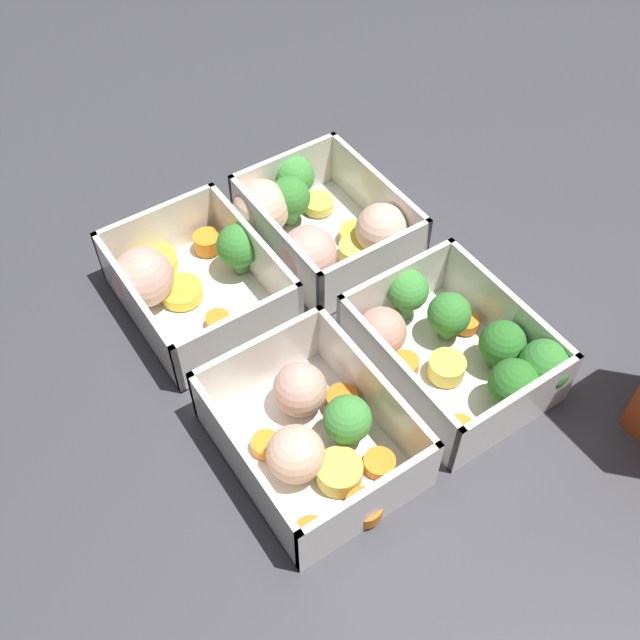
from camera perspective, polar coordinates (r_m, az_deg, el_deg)
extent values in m
plane|color=#38383D|center=(0.62, 0.00, -1.13)|extent=(4.00, 4.00, 0.00)
cube|color=silver|center=(0.65, -9.02, 1.39)|extent=(0.15, 0.11, 0.00)
cube|color=silver|center=(0.62, -13.77, 0.76)|extent=(0.15, 0.01, 0.06)
cube|color=silver|center=(0.64, -4.99, 4.96)|extent=(0.15, 0.01, 0.06)
cube|color=silver|center=(0.68, -12.11, 6.57)|extent=(0.01, 0.11, 0.06)
cube|color=silver|center=(0.59, -6.08, -1.32)|extent=(0.01, 0.11, 0.06)
sphere|color=#D19E8C|center=(0.64, -13.33, 3.20)|extent=(0.06, 0.06, 0.05)
cylinder|color=orange|center=(0.68, -8.59, 5.88)|extent=(0.03, 0.03, 0.02)
cylinder|color=yellow|center=(0.65, -10.51, 2.12)|extent=(0.04, 0.04, 0.01)
cylinder|color=yellow|center=(0.68, -12.43, 4.35)|extent=(0.05, 0.05, 0.01)
cylinder|color=orange|center=(0.62, -7.79, -0.06)|extent=(0.03, 0.03, 0.01)
cylinder|color=#49883F|center=(0.66, -6.07, 4.34)|extent=(0.01, 0.01, 0.01)
sphere|color=#388433|center=(0.65, -6.23, 5.67)|extent=(0.04, 0.04, 0.04)
cube|color=silver|center=(0.56, -0.67, -9.68)|extent=(0.15, 0.11, 0.00)
cube|color=silver|center=(0.52, -5.82, -11.17)|extent=(0.15, 0.01, 0.06)
cube|color=silver|center=(0.55, 4.08, -5.58)|extent=(0.15, 0.01, 0.06)
cube|color=silver|center=(0.57, -4.63, -3.23)|extent=(0.01, 0.11, 0.06)
cube|color=silver|center=(0.51, 3.84, -13.99)|extent=(0.01, 0.11, 0.06)
cylinder|color=#519448|center=(0.55, 2.05, -8.61)|extent=(0.01, 0.01, 0.01)
sphere|color=#42933D|center=(0.54, 2.10, -7.56)|extent=(0.04, 0.04, 0.04)
cylinder|color=orange|center=(0.55, 4.55, -10.81)|extent=(0.03, 0.03, 0.01)
sphere|color=beige|center=(0.53, -1.87, -10.17)|extent=(0.06, 0.06, 0.04)
cylinder|color=orange|center=(0.52, -0.70, -16.12)|extent=(0.03, 0.03, 0.01)
sphere|color=#D19E8C|center=(0.56, -1.55, -5.30)|extent=(0.06, 0.06, 0.04)
cylinder|color=orange|center=(0.53, 3.36, -14.08)|extent=(0.04, 0.04, 0.01)
cylinder|color=orange|center=(0.55, -4.16, -9.43)|extent=(0.03, 0.03, 0.01)
cylinder|color=orange|center=(0.57, 1.69, -6.22)|extent=(0.03, 0.03, 0.01)
cylinder|color=#DBC647|center=(0.54, 1.48, -11.50)|extent=(0.05, 0.05, 0.02)
cube|color=silver|center=(0.69, 0.54, 5.99)|extent=(0.15, 0.11, 0.00)
cube|color=silver|center=(0.65, -3.47, 5.67)|extent=(0.15, 0.01, 0.06)
cube|color=silver|center=(0.70, 4.35, 9.25)|extent=(0.15, 0.01, 0.06)
cube|color=silver|center=(0.72, -2.69, 10.75)|extent=(0.01, 0.11, 0.06)
cube|color=silver|center=(0.63, 4.18, 3.87)|extent=(0.01, 0.11, 0.06)
cylinder|color=#DBC647|center=(0.72, -0.12, 8.83)|extent=(0.03, 0.03, 0.01)
cylinder|color=#49883F|center=(0.70, -2.29, 8.02)|extent=(0.01, 0.01, 0.01)
sphere|color=#388433|center=(0.69, -2.35, 9.33)|extent=(0.04, 0.04, 0.04)
cylinder|color=#DBC647|center=(0.67, 2.68, 5.24)|extent=(0.03, 0.03, 0.01)
sphere|color=#D19E8C|center=(0.64, -0.91, 5.03)|extent=(0.06, 0.06, 0.05)
cylinder|color=yellow|center=(0.68, 2.70, 6.50)|extent=(0.04, 0.04, 0.01)
sphere|color=beige|center=(0.67, 4.70, 6.88)|extent=(0.05, 0.05, 0.05)
cylinder|color=#519448|center=(0.72, -1.89, 9.65)|extent=(0.01, 0.01, 0.01)
sphere|color=#42933D|center=(0.71, -1.93, 10.93)|extent=(0.04, 0.04, 0.04)
sphere|color=beige|center=(0.68, -4.51, 8.52)|extent=(0.07, 0.07, 0.05)
cube|color=silver|center=(0.61, 9.67, -3.57)|extent=(0.15, 0.11, 0.00)
cube|color=silver|center=(0.56, 5.73, -4.62)|extent=(0.15, 0.01, 0.06)
cube|color=silver|center=(0.61, 13.88, 0.21)|extent=(0.15, 0.01, 0.06)
cube|color=silver|center=(0.62, 5.77, 2.23)|extent=(0.01, 0.11, 0.06)
cube|color=silver|center=(0.56, 14.66, -6.85)|extent=(0.01, 0.11, 0.06)
cylinder|color=orange|center=(0.56, 10.50, -8.41)|extent=(0.03, 0.03, 0.01)
cylinder|color=#519448|center=(0.63, 6.53, 0.97)|extent=(0.01, 0.01, 0.02)
sphere|color=#42933D|center=(0.61, 6.71, 2.26)|extent=(0.03, 0.03, 0.03)
cylinder|color=orange|center=(0.63, 11.08, -0.23)|extent=(0.03, 0.03, 0.01)
cylinder|color=#DBC647|center=(0.59, 9.63, -3.61)|extent=(0.04, 0.04, 0.02)
sphere|color=tan|center=(0.59, 4.72, -0.87)|extent=(0.05, 0.05, 0.04)
cylinder|color=orange|center=(0.59, 6.52, -3.36)|extent=(0.03, 0.03, 0.01)
cylinder|color=#407A37|center=(0.61, 13.40, -2.85)|extent=(0.01, 0.01, 0.01)
sphere|color=#2D7228|center=(0.59, 13.74, -1.74)|extent=(0.04, 0.04, 0.04)
cylinder|color=#407A37|center=(0.59, 14.16, -5.91)|extent=(0.01, 0.01, 0.01)
sphere|color=#2D7228|center=(0.57, 14.57, -4.73)|extent=(0.04, 0.04, 0.04)
cylinder|color=#49883F|center=(0.62, 9.58, -0.70)|extent=(0.01, 0.01, 0.01)
sphere|color=#388433|center=(0.60, 9.82, 0.47)|extent=(0.04, 0.04, 0.04)
cylinder|color=#49883F|center=(0.60, 16.27, -4.59)|extent=(0.01, 0.01, 0.02)
sphere|color=#388433|center=(0.58, 16.77, -3.27)|extent=(0.04, 0.04, 0.04)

